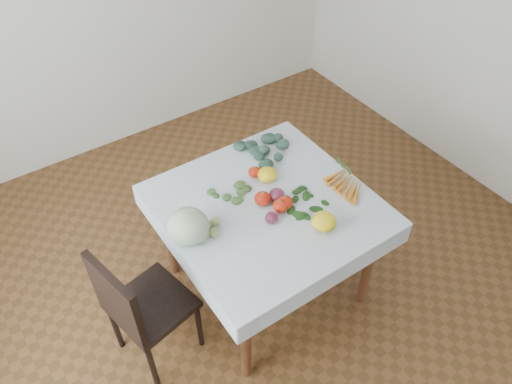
% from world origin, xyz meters
% --- Properties ---
extents(ground, '(4.00, 4.00, 0.00)m').
position_xyz_m(ground, '(0.00, 0.00, 0.00)').
color(ground, brown).
extents(table, '(1.00, 1.00, 0.75)m').
position_xyz_m(table, '(0.00, 0.00, 0.65)').
color(table, brown).
rests_on(table, ground).
extents(tablecloth, '(1.12, 1.12, 0.01)m').
position_xyz_m(tablecloth, '(0.00, 0.00, 0.75)').
color(tablecloth, white).
rests_on(tablecloth, table).
extents(chair, '(0.47, 0.47, 0.87)m').
position_xyz_m(chair, '(-0.84, -0.02, 0.50)').
color(chair, black).
rests_on(chair, ground).
extents(cabbage, '(0.26, 0.26, 0.19)m').
position_xyz_m(cabbage, '(-0.48, 0.02, 0.85)').
color(cabbage, '#B0C6A6').
rests_on(cabbage, tablecloth).
extents(tomato_a, '(0.09, 0.09, 0.07)m').
position_xyz_m(tomato_a, '(0.07, 0.23, 0.79)').
color(tomato_a, red).
rests_on(tomato_a, tablecloth).
extents(tomato_b, '(0.12, 0.12, 0.08)m').
position_xyz_m(tomato_b, '(-0.02, 0.02, 0.80)').
color(tomato_b, red).
rests_on(tomato_b, tablecloth).
extents(tomato_c, '(0.11, 0.11, 0.07)m').
position_xyz_m(tomato_c, '(0.07, -0.07, 0.79)').
color(tomato_c, red).
rests_on(tomato_c, tablecloth).
extents(tomato_d, '(0.11, 0.11, 0.08)m').
position_xyz_m(tomato_d, '(0.03, -0.08, 0.79)').
color(tomato_d, red).
rests_on(tomato_d, tablecloth).
extents(heirloom_back, '(0.15, 0.15, 0.08)m').
position_xyz_m(heirloom_back, '(0.12, 0.16, 0.80)').
color(heirloom_back, yellow).
rests_on(heirloom_back, tablecloth).
extents(heirloom_front, '(0.16, 0.16, 0.09)m').
position_xyz_m(heirloom_front, '(0.15, -0.31, 0.80)').
color(heirloom_front, yellow).
rests_on(heirloom_front, tablecloth).
extents(onion_a, '(0.09, 0.09, 0.07)m').
position_xyz_m(onion_a, '(0.07, -0.00, 0.79)').
color(onion_a, '#53172D').
rests_on(onion_a, tablecloth).
extents(onion_b, '(0.09, 0.09, 0.06)m').
position_xyz_m(onion_b, '(-0.06, -0.12, 0.79)').
color(onion_b, '#53172D').
rests_on(onion_b, tablecloth).
extents(tomatillo_cluster, '(0.14, 0.11, 0.04)m').
position_xyz_m(tomatillo_cluster, '(-0.38, 0.01, 0.78)').
color(tomatillo_cluster, '#AEBB6C').
rests_on(tomatillo_cluster, tablecloth).
extents(carrot_bunch, '(0.19, 0.27, 0.03)m').
position_xyz_m(carrot_bunch, '(0.48, -0.13, 0.77)').
color(carrot_bunch, orange).
rests_on(carrot_bunch, tablecloth).
extents(kale_bunch, '(0.32, 0.31, 0.05)m').
position_xyz_m(kale_bunch, '(0.24, 0.39, 0.78)').
color(kale_bunch, '#315141').
rests_on(kale_bunch, tablecloth).
extents(basil_bunch, '(0.29, 0.21, 0.01)m').
position_xyz_m(basil_bunch, '(0.15, -0.11, 0.76)').
color(basil_bunch, '#204816').
rests_on(basil_bunch, tablecloth).
extents(dill_bunch, '(0.21, 0.15, 0.02)m').
position_xyz_m(dill_bunch, '(-0.12, 0.18, 0.77)').
color(dill_bunch, '#507234').
rests_on(dill_bunch, tablecloth).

